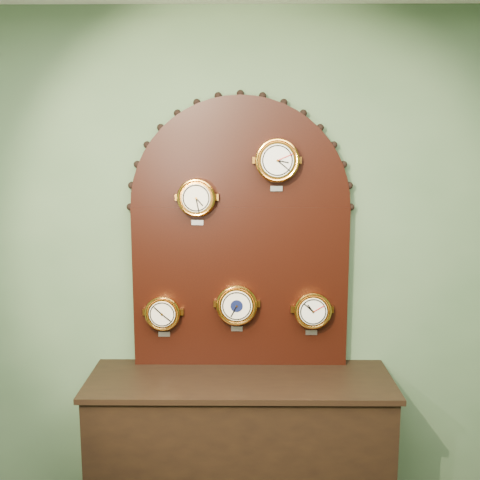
{
  "coord_description": "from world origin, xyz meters",
  "views": [
    {
      "loc": [
        0.02,
        -0.72,
        2.08
      ],
      "look_at": [
        0.0,
        2.25,
        1.58
      ],
      "focal_mm": 43.47,
      "sensor_mm": 36.0,
      "label": 1
    }
  ],
  "objects_px": {
    "display_board": "(240,226)",
    "roman_clock": "(197,198)",
    "hygrometer": "(163,313)",
    "tide_clock": "(312,310)",
    "barometer": "(237,304)",
    "shop_counter": "(240,452)",
    "arabic_clock": "(277,160)"
  },
  "relations": [
    {
      "from": "arabic_clock",
      "to": "shop_counter",
      "type": "bearing_deg",
      "value": -141.93
    },
    {
      "from": "shop_counter",
      "to": "display_board",
      "type": "bearing_deg",
      "value": 90.0
    },
    {
      "from": "hygrometer",
      "to": "barometer",
      "type": "bearing_deg",
      "value": -0.14
    },
    {
      "from": "arabic_clock",
      "to": "barometer",
      "type": "distance_m",
      "value": 0.82
    },
    {
      "from": "arabic_clock",
      "to": "barometer",
      "type": "relative_size",
      "value": 1.01
    },
    {
      "from": "shop_counter",
      "to": "roman_clock",
      "type": "height_order",
      "value": "roman_clock"
    },
    {
      "from": "shop_counter",
      "to": "roman_clock",
      "type": "distance_m",
      "value": 1.42
    },
    {
      "from": "display_board",
      "to": "arabic_clock",
      "type": "relative_size",
      "value": 5.41
    },
    {
      "from": "display_board",
      "to": "hygrometer",
      "type": "distance_m",
      "value": 0.65
    },
    {
      "from": "shop_counter",
      "to": "tide_clock",
      "type": "relative_size",
      "value": 6.21
    },
    {
      "from": "roman_clock",
      "to": "arabic_clock",
      "type": "bearing_deg",
      "value": -0.09
    },
    {
      "from": "hygrometer",
      "to": "arabic_clock",
      "type": "bearing_deg",
      "value": -0.09
    },
    {
      "from": "display_board",
      "to": "hygrometer",
      "type": "xyz_separation_m",
      "value": [
        -0.43,
        -0.07,
        -0.48
      ]
    },
    {
      "from": "shop_counter",
      "to": "hygrometer",
      "type": "xyz_separation_m",
      "value": [
        -0.43,
        0.15,
        0.75
      ]
    },
    {
      "from": "hygrometer",
      "to": "barometer",
      "type": "xyz_separation_m",
      "value": [
        0.41,
        -0.0,
        0.05
      ]
    },
    {
      "from": "barometer",
      "to": "hygrometer",
      "type": "bearing_deg",
      "value": 179.86
    },
    {
      "from": "display_board",
      "to": "roman_clock",
      "type": "height_order",
      "value": "display_board"
    },
    {
      "from": "arabic_clock",
      "to": "hygrometer",
      "type": "xyz_separation_m",
      "value": [
        -0.63,
        0.0,
        -0.84
      ]
    },
    {
      "from": "barometer",
      "to": "tide_clock",
      "type": "xyz_separation_m",
      "value": [
        0.42,
        0.0,
        -0.03
      ]
    },
    {
      "from": "display_board",
      "to": "tide_clock",
      "type": "xyz_separation_m",
      "value": [
        0.4,
        -0.07,
        -0.46
      ]
    },
    {
      "from": "barometer",
      "to": "tide_clock",
      "type": "distance_m",
      "value": 0.42
    },
    {
      "from": "shop_counter",
      "to": "arabic_clock",
      "type": "relative_size",
      "value": 5.65
    },
    {
      "from": "display_board",
      "to": "hygrometer",
      "type": "height_order",
      "value": "display_board"
    },
    {
      "from": "hygrometer",
      "to": "shop_counter",
      "type": "bearing_deg",
      "value": -19.74
    },
    {
      "from": "shop_counter",
      "to": "arabic_clock",
      "type": "bearing_deg",
      "value": 38.07
    },
    {
      "from": "tide_clock",
      "to": "hygrometer",
      "type": "bearing_deg",
      "value": 179.98
    },
    {
      "from": "display_board",
      "to": "barometer",
      "type": "distance_m",
      "value": 0.44
    },
    {
      "from": "display_board",
      "to": "arabic_clock",
      "type": "distance_m",
      "value": 0.42
    },
    {
      "from": "roman_clock",
      "to": "display_board",
      "type": "bearing_deg",
      "value": 15.74
    },
    {
      "from": "tide_clock",
      "to": "barometer",
      "type": "bearing_deg",
      "value": -179.9
    },
    {
      "from": "shop_counter",
      "to": "hygrometer",
      "type": "relative_size",
      "value": 6.47
    },
    {
      "from": "tide_clock",
      "to": "shop_counter",
      "type": "bearing_deg",
      "value": -158.97
    }
  ]
}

